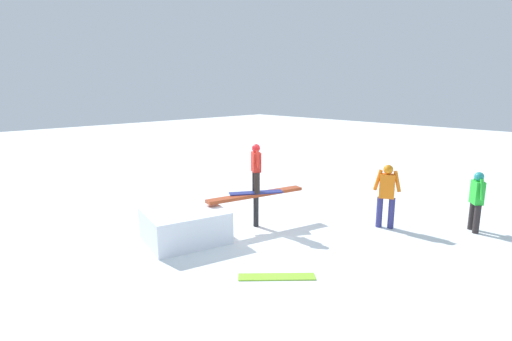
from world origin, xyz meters
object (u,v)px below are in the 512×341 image
object	(u,v)px
main_rider_on_rail	(256,169)
loose_snowboard_lime	(277,277)
bystander_green	(477,198)
rail_feature	(256,198)
bystander_orange	(387,193)

from	to	relation	value
main_rider_on_rail	loose_snowboard_lime	bearing A→B (deg)	-95.05
bystander_green	loose_snowboard_lime	xyz separation A→B (m)	(-5.43, 1.79, -0.85)
rail_feature	main_rider_on_rail	size ratio (longest dim) A/B	2.07
bystander_orange	loose_snowboard_lime	world-z (taller)	bystander_orange
rail_feature	bystander_orange	bearing A→B (deg)	-32.62
main_rider_on_rail	rail_feature	bearing A→B (deg)	0.00
rail_feature	loose_snowboard_lime	xyz separation A→B (m)	(-1.73, -2.34, -0.76)
main_rider_on_rail	bystander_orange	size ratio (longest dim) A/B	0.80
rail_feature	main_rider_on_rail	world-z (taller)	main_rider_on_rail
rail_feature	main_rider_on_rail	distance (m)	0.76
loose_snowboard_lime	bystander_orange	bearing A→B (deg)	-137.87
bystander_green	loose_snowboard_lime	world-z (taller)	bystander_green
loose_snowboard_lime	rail_feature	bearing A→B (deg)	-83.29
rail_feature	bystander_green	distance (m)	5.54
main_rider_on_rail	loose_snowboard_lime	world-z (taller)	main_rider_on_rail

